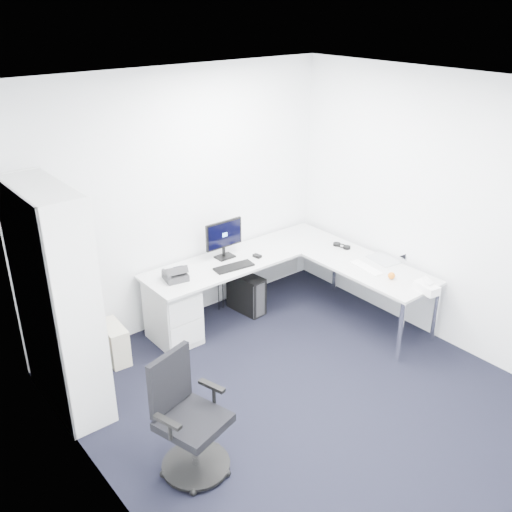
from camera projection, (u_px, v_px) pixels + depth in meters
ground at (318, 408)px, 4.99m from camera, size 4.20×4.20×0.00m
ceiling at (336, 91)px, 3.86m from camera, size 4.20×4.20×0.00m
wall_back at (182, 201)px, 5.91m from camera, size 3.60×0.02×2.70m
wall_left at (111, 353)px, 3.40m from camera, size 0.02×4.20×2.70m
wall_right at (459, 218)px, 5.45m from camera, size 0.02×4.20×2.70m
l_desk at (265, 295)px, 6.15m from camera, size 2.37×1.33×0.69m
drawer_pedestal at (173, 313)px, 5.85m from camera, size 0.42×0.52×0.64m
bookshelf at (57, 302)px, 4.67m from camera, size 0.39×1.00×2.00m
task_chair at (193, 419)px, 4.15m from camera, size 0.67×0.67×0.97m
black_pc_tower at (246, 293)px, 6.45m from camera, size 0.25×0.47×0.44m
beige_pc_tower at (114, 343)px, 5.58m from camera, size 0.21×0.42×0.38m
power_strip at (253, 292)px, 6.90m from camera, size 0.37×0.11×0.04m
monitor at (224, 239)px, 6.11m from camera, size 0.45×0.15×0.43m
black_keyboard at (234, 267)px, 5.97m from camera, size 0.44×0.20×0.02m
mouse at (257, 256)px, 6.20m from camera, size 0.07×0.10×0.03m
desk_phone at (175, 273)px, 5.69m from camera, size 0.26×0.26×0.15m
laptop at (384, 250)px, 6.09m from camera, size 0.38×0.37×0.24m
white_keyboard at (366, 268)px, 5.95m from camera, size 0.17×0.41×0.01m
headphones at (342, 245)px, 6.45m from camera, size 0.16×0.22×0.05m
orange_fruit at (391, 276)px, 5.72m from camera, size 0.07×0.07×0.07m
tissue_box at (426, 288)px, 5.47m from camera, size 0.17×0.26×0.08m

